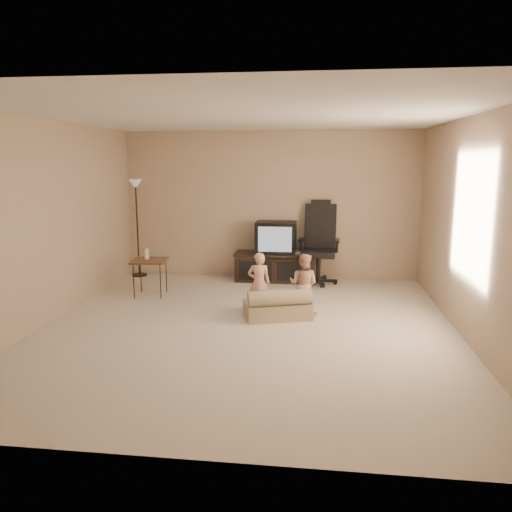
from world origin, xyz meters
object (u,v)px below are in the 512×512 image
at_px(side_table, 149,261).
at_px(toddler_left, 259,283).
at_px(tv_stand, 276,256).
at_px(child_sofa, 278,306).
at_px(floor_lamp, 136,206).
at_px(toddler_right, 303,284).
at_px(office_chair, 319,254).

bearing_deg(side_table, toddler_left, -21.73).
bearing_deg(tv_stand, child_sofa, -84.76).
xyz_separation_m(tv_stand, floor_lamp, (-2.43, 0.06, 0.81)).
height_order(toddler_left, toddler_right, toddler_left).
distance_m(tv_stand, child_sofa, 2.11).
height_order(floor_lamp, toddler_left, floor_lamp).
bearing_deg(child_sofa, side_table, 138.48).
xyz_separation_m(tv_stand, toddler_right, (0.52, -1.82, -0.01)).
height_order(office_chair, side_table, office_chair).
relative_size(child_sofa, toddler_left, 1.12).
distance_m(floor_lamp, toddler_left, 3.16).
bearing_deg(toddler_left, child_sofa, 134.96).
relative_size(child_sofa, toddler_right, 1.14).
xyz_separation_m(tv_stand, office_chair, (0.72, -0.05, 0.07)).
xyz_separation_m(office_chair, toddler_left, (-0.78, -1.82, -0.08)).
height_order(office_chair, child_sofa, office_chair).
height_order(tv_stand, office_chair, office_chair).
xyz_separation_m(office_chair, floor_lamp, (-3.15, 0.11, 0.74)).
height_order(office_chair, toddler_left, office_chair).
bearing_deg(floor_lamp, office_chair, -2.02).
bearing_deg(side_table, tv_stand, 33.30).
height_order(floor_lamp, toddler_right, floor_lamp).
bearing_deg(side_table, toddler_right, -15.29).
distance_m(side_table, child_sofa, 2.23).
distance_m(side_table, toddler_right, 2.41).
bearing_deg(office_chair, toddler_right, -92.67).
distance_m(floor_lamp, toddler_right, 3.59).
distance_m(child_sofa, toddler_left, 0.42).
xyz_separation_m(child_sofa, toddler_right, (0.31, 0.27, 0.24)).
relative_size(tv_stand, office_chair, 1.03).
bearing_deg(side_table, child_sofa, -24.29).
bearing_deg(child_sofa, toddler_left, 124.55).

